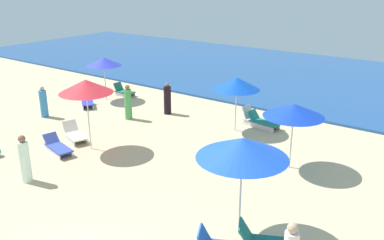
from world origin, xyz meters
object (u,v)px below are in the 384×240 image
(lounge_chair_4_1, at_px, (87,101))
(beachgoer_0, at_px, (25,160))
(umbrella_4, at_px, (104,62))
(lounge_chair_3_1, at_px, (58,147))
(lounge_chair_1_0, at_px, (255,119))
(umbrella_0, at_px, (242,148))
(lounge_chair_4_0, at_px, (124,91))
(lounge_chair_1_1, at_px, (263,122))
(lounge_chair_3_0, at_px, (75,135))
(beachgoer_1, at_px, (167,100))
(umbrella_1, at_px, (237,84))
(beachgoer_3, at_px, (44,103))
(beachgoer_2, at_px, (128,103))
(umbrella_3, at_px, (86,86))
(umbrella_6, at_px, (294,110))

(lounge_chair_4_1, distance_m, beachgoer_0, 8.25)
(umbrella_4, height_order, lounge_chair_4_1, umbrella_4)
(lounge_chair_3_1, xyz_separation_m, umbrella_4, (-3.82, 6.05, 1.85))
(lounge_chair_1_0, relative_size, lounge_chair_3_1, 0.85)
(lounge_chair_4_1, bearing_deg, beachgoer_0, -106.30)
(umbrella_0, relative_size, lounge_chair_4_0, 2.27)
(lounge_chair_1_1, xyz_separation_m, lounge_chair_3_0, (-5.55, -5.88, -0.02))
(lounge_chair_1_1, xyz_separation_m, beachgoer_1, (-4.66, -0.96, 0.45))
(umbrella_1, height_order, beachgoer_3, umbrella_1)
(beachgoer_2, bearing_deg, beachgoer_1, -96.33)
(umbrella_1, height_order, beachgoer_1, umbrella_1)
(lounge_chair_3_1, height_order, beachgoer_2, beachgoer_2)
(lounge_chair_1_0, xyz_separation_m, beachgoer_3, (-8.64, -4.89, 0.41))
(umbrella_4, height_order, beachgoer_2, umbrella_4)
(umbrella_3, bearing_deg, lounge_chair_3_0, 170.37)
(umbrella_1, height_order, lounge_chair_3_0, umbrella_1)
(lounge_chair_1_0, xyz_separation_m, umbrella_6, (3.07, -3.18, 1.84))
(umbrella_4, relative_size, beachgoer_0, 1.41)
(lounge_chair_1_1, distance_m, beachgoer_0, 9.98)
(umbrella_3, bearing_deg, lounge_chair_1_0, 57.93)
(umbrella_4, distance_m, umbrella_6, 11.69)
(lounge_chair_4_0, bearing_deg, lounge_chair_1_1, -91.37)
(lounge_chair_3_1, height_order, umbrella_6, umbrella_6)
(beachgoer_3, bearing_deg, lounge_chair_3_0, -10.34)
(umbrella_4, xyz_separation_m, beachgoer_0, (4.96, -8.13, -1.32))
(umbrella_1, xyz_separation_m, beachgoer_1, (-3.84, 0.05, -1.39))
(umbrella_3, xyz_separation_m, umbrella_6, (6.95, 3.02, -0.40))
(lounge_chair_1_0, height_order, lounge_chair_1_1, lounge_chair_1_0)
(lounge_chair_3_1, bearing_deg, umbrella_4, 45.43)
(umbrella_3, height_order, lounge_chair_3_1, umbrella_3)
(umbrella_4, bearing_deg, lounge_chair_3_1, -57.75)
(umbrella_3, bearing_deg, umbrella_0, -11.58)
(umbrella_1, height_order, lounge_chair_1_1, umbrella_1)
(umbrella_1, distance_m, lounge_chair_4_1, 8.26)
(beachgoer_1, bearing_deg, lounge_chair_3_0, 165.83)
(beachgoer_1, bearing_deg, beachgoer_3, 126.80)
(umbrella_0, bearing_deg, lounge_chair_3_1, 176.18)
(lounge_chair_4_0, xyz_separation_m, umbrella_6, (11.27, -3.14, 1.87))
(beachgoer_0, bearing_deg, umbrella_1, -26.69)
(lounge_chair_4_1, relative_size, beachgoer_2, 0.82)
(umbrella_4, relative_size, beachgoer_3, 1.53)
(beachgoer_0, bearing_deg, beachgoer_3, 43.95)
(umbrella_3, xyz_separation_m, umbrella_4, (-4.56, 5.06, -0.44))
(umbrella_0, height_order, umbrella_4, umbrella_0)
(lounge_chair_1_1, bearing_deg, lounge_chair_3_1, 150.21)
(lounge_chair_1_1, relative_size, beachgoer_1, 0.97)
(umbrella_1, bearing_deg, beachgoer_0, -110.97)
(umbrella_3, xyz_separation_m, lounge_chair_4_0, (-4.32, 6.16, -2.27))
(beachgoer_1, relative_size, beachgoer_3, 1.04)
(lounge_chair_4_0, xyz_separation_m, beachgoer_0, (4.71, -9.22, 0.51))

